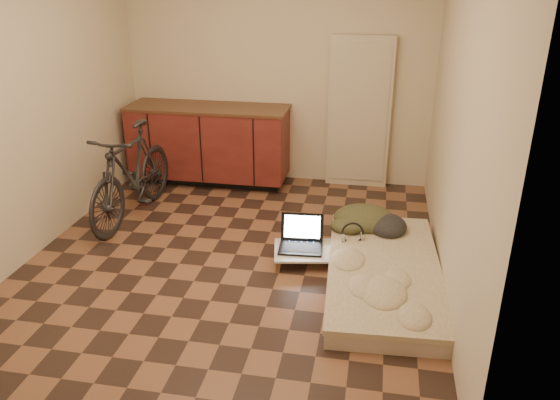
% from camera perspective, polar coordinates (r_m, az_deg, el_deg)
% --- Properties ---
extents(room_shell, '(3.50, 4.00, 2.60)m').
position_cam_1_polar(room_shell, '(4.43, -5.22, 9.24)').
color(room_shell, brown).
rests_on(room_shell, ground).
extents(cabinets, '(1.84, 0.62, 0.91)m').
position_cam_1_polar(cabinets, '(6.43, -7.39, 5.85)').
color(cabinets, black).
rests_on(cabinets, ground).
extents(appliance_panel, '(0.70, 0.10, 1.70)m').
position_cam_1_polar(appliance_panel, '(6.26, 8.29, 8.97)').
color(appliance_panel, beige).
rests_on(appliance_panel, ground).
extents(bicycle, '(0.59, 1.64, 1.05)m').
position_cam_1_polar(bicycle, '(5.59, -15.29, 3.13)').
color(bicycle, black).
rests_on(bicycle, ground).
extents(futon, '(0.99, 1.90, 0.16)m').
position_cam_1_polar(futon, '(4.52, 10.79, -7.54)').
color(futon, '#BAA795').
rests_on(futon, ground).
extents(clothing_pile, '(0.63, 0.54, 0.24)m').
position_cam_1_polar(clothing_pile, '(5.07, 9.44, -1.38)').
color(clothing_pile, '#383A22').
rests_on(clothing_pile, futon).
extents(headphones, '(0.25, 0.23, 0.14)m').
position_cam_1_polar(headphones, '(4.80, 7.60, -3.38)').
color(headphones, black).
rests_on(headphones, futon).
extents(lap_desk, '(0.72, 0.54, 0.11)m').
position_cam_1_polar(lap_desk, '(4.75, 3.42, -5.34)').
color(lap_desk, brown).
rests_on(lap_desk, ground).
extents(laptop, '(0.40, 0.36, 0.26)m').
position_cam_1_polar(laptop, '(4.77, 2.22, -4.30)').
color(laptop, black).
rests_on(laptop, lap_desk).
extents(mouse, '(0.09, 0.10, 0.03)m').
position_cam_1_polar(mouse, '(4.77, 5.61, -4.89)').
color(mouse, silver).
rests_on(mouse, lap_desk).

